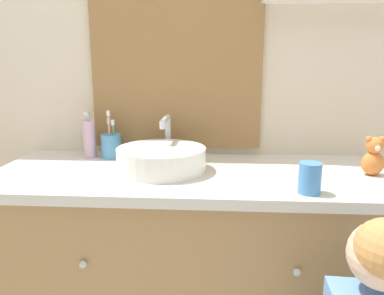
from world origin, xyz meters
name	(u,v)px	position (x,y,z in m)	size (l,w,h in m)	color
wall_back	(203,41)	(0.02, 0.62, 1.28)	(3.20, 0.18, 2.50)	beige
vanity_counter	(194,271)	(0.00, 0.32, 0.41)	(1.46, 0.56, 0.81)	#A37A4C
sink_basin	(162,158)	(-0.12, 0.33, 0.86)	(0.32, 0.38, 0.18)	white
toothbrush_holder	(111,145)	(-0.35, 0.50, 0.86)	(0.08, 0.08, 0.20)	#4C93C6
soap_dispenser	(89,138)	(-0.44, 0.50, 0.89)	(0.05, 0.05, 0.19)	#CCA3BC
teddy_bear	(373,157)	(0.63, 0.32, 0.88)	(0.08, 0.06, 0.14)	orange
drinking_cup	(310,178)	(0.36, 0.11, 0.86)	(0.07, 0.07, 0.10)	#4789D1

